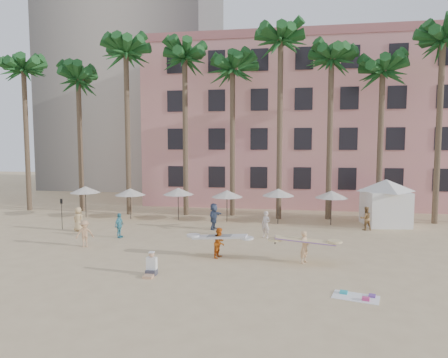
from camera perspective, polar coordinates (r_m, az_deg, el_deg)
ground at (r=19.68m, az=-2.41°, el=-13.27°), size 120.00×120.00×0.00m
pink_hotel at (r=44.43m, az=13.55°, el=7.31°), size 35.00×14.00×16.00m
grey_tower at (r=63.22m, az=-12.24°, el=22.33°), size 22.00×18.00×50.00m
palm_row at (r=34.12m, az=3.73°, el=16.55°), size 44.40×5.40×16.30m
umbrella_row at (r=31.77m, az=-3.14°, el=-1.89°), size 22.50×2.70×2.73m
cabana at (r=32.55m, az=22.09°, el=-2.56°), size 5.06×5.06×3.50m
beach_towel at (r=17.66m, az=18.49°, el=-15.63°), size 2.00×1.44×0.14m
carrier_yellow at (r=21.37m, az=11.45°, el=-9.17°), size 3.07×0.85×1.70m
carrier_white at (r=21.94m, az=-0.63°, el=-8.90°), size 3.00×0.94×1.64m
beachgoers at (r=27.54m, az=-4.41°, el=-6.05°), size 21.08×8.48×1.90m
paddle at (r=31.09m, az=-22.18°, el=-4.13°), size 0.18×0.04×2.23m
seated_man at (r=19.57m, az=-10.37°, el=-12.30°), size 0.49×0.85×1.10m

